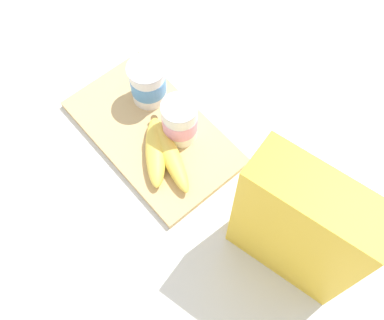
% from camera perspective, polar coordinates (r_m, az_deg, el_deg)
% --- Properties ---
extents(ground_plane, '(2.40, 2.40, 0.00)m').
position_cam_1_polar(ground_plane, '(0.94, -4.84, 3.18)').
color(ground_plane, silver).
extents(cutting_board, '(0.35, 0.20, 0.02)m').
position_cam_1_polar(cutting_board, '(0.93, -4.87, 3.42)').
color(cutting_board, tan).
rests_on(cutting_board, ground_plane).
extents(cereal_box, '(0.21, 0.12, 0.28)m').
position_cam_1_polar(cereal_box, '(0.72, 13.27, -8.26)').
color(cereal_box, yellow).
rests_on(cereal_box, ground_plane).
extents(yogurt_cup_front, '(0.08, 0.08, 0.09)m').
position_cam_1_polar(yogurt_cup_front, '(0.93, -5.48, 9.51)').
color(yogurt_cup_front, white).
rests_on(yogurt_cup_front, cutting_board).
extents(yogurt_cup_back, '(0.07, 0.07, 0.10)m').
position_cam_1_polar(yogurt_cup_back, '(0.87, -1.51, 4.86)').
color(yogurt_cup_back, white).
rests_on(yogurt_cup_back, cutting_board).
extents(banana_bunch, '(0.18, 0.12, 0.03)m').
position_cam_1_polar(banana_bunch, '(0.88, -3.63, 0.93)').
color(banana_bunch, '#EFCC4C').
rests_on(banana_bunch, cutting_board).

